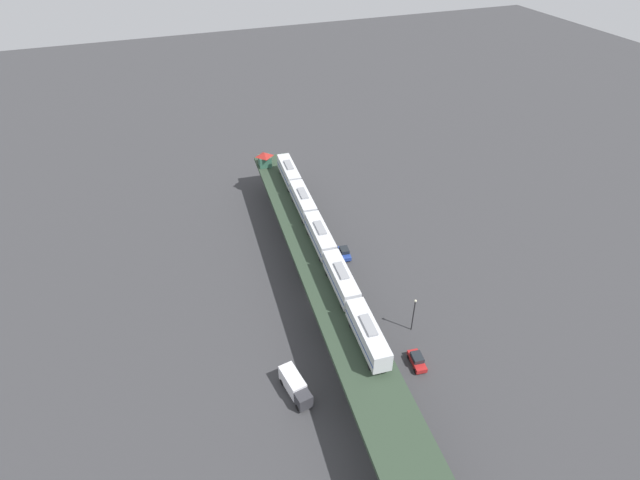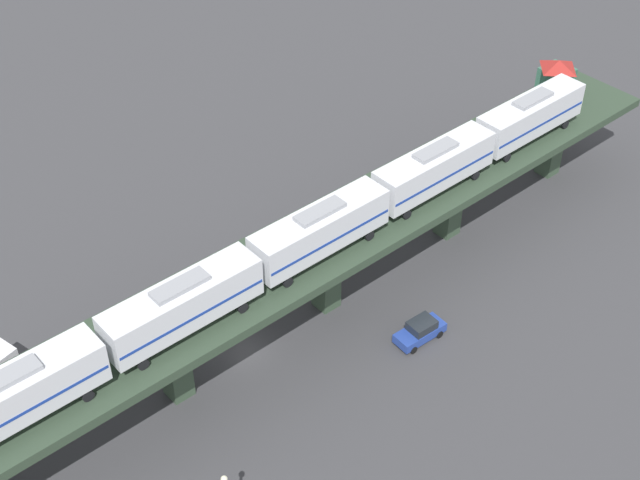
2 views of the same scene
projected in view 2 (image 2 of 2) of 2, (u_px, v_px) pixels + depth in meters
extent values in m
plane|color=#38383A|center=(247.00, 352.00, 71.77)|extent=(400.00, 400.00, 0.00)
cube|color=#2C3D2C|center=(242.00, 287.00, 67.22)|extent=(15.43, 92.37, 0.80)
cube|color=#384C38|center=(552.00, 144.00, 89.06)|extent=(1.93, 1.93, 6.76)
cube|color=#384C38|center=(449.00, 204.00, 81.49)|extent=(1.93, 1.93, 6.76)
cube|color=#384C38|center=(326.00, 275.00, 73.91)|extent=(1.93, 1.93, 6.76)
cube|color=#384C38|center=(175.00, 363.00, 66.34)|extent=(1.93, 1.93, 6.76)
cube|color=silver|center=(530.00, 115.00, 80.58)|extent=(3.71, 12.18, 3.10)
cube|color=navy|center=(530.00, 118.00, 80.78)|extent=(3.73, 11.94, 0.24)
cube|color=gray|center=(533.00, 99.00, 79.48)|extent=(1.72, 4.29, 0.36)
cylinder|color=black|center=(565.00, 124.00, 83.36)|extent=(0.28, 0.85, 0.84)
cylinder|color=black|center=(545.00, 114.00, 84.75)|extent=(0.28, 0.85, 0.84)
cylinder|color=black|center=(507.00, 157.00, 79.12)|extent=(0.28, 0.85, 0.84)
cylinder|color=black|center=(487.00, 146.00, 80.51)|extent=(0.28, 0.85, 0.84)
cube|color=silver|center=(434.00, 168.00, 74.22)|extent=(3.71, 12.18, 3.10)
cube|color=navy|center=(434.00, 170.00, 74.41)|extent=(3.73, 11.94, 0.24)
cube|color=gray|center=(436.00, 150.00, 73.12)|extent=(1.72, 4.29, 0.36)
cylinder|color=black|center=(476.00, 175.00, 77.00)|extent=(0.28, 0.85, 0.84)
cylinder|color=black|center=(455.00, 164.00, 78.39)|extent=(0.28, 0.85, 0.84)
cylinder|color=black|center=(407.00, 214.00, 72.76)|extent=(0.28, 0.85, 0.84)
cylinder|color=black|center=(387.00, 201.00, 74.14)|extent=(0.28, 0.85, 0.84)
cube|color=silver|center=(320.00, 229.00, 67.86)|extent=(3.71, 12.18, 3.10)
cube|color=navy|center=(320.00, 233.00, 68.05)|extent=(3.73, 11.94, 0.24)
cube|color=gray|center=(320.00, 212.00, 66.76)|extent=(1.72, 4.29, 0.36)
cylinder|color=black|center=(370.00, 236.00, 70.64)|extent=(0.28, 0.85, 0.84)
cylinder|color=black|center=(350.00, 222.00, 72.02)|extent=(0.28, 0.85, 0.84)
cylinder|color=black|center=(288.00, 282.00, 66.39)|extent=(0.28, 0.85, 0.84)
cylinder|color=black|center=(268.00, 266.00, 67.78)|extent=(0.28, 0.85, 0.84)
cube|color=silver|center=(182.00, 304.00, 61.50)|extent=(3.71, 12.18, 3.10)
cube|color=navy|center=(183.00, 307.00, 61.69)|extent=(3.73, 11.94, 0.24)
cube|color=gray|center=(180.00, 286.00, 60.40)|extent=(1.72, 4.29, 0.36)
cylinder|color=black|center=(243.00, 308.00, 64.27)|extent=(0.28, 0.85, 0.84)
cylinder|color=black|center=(223.00, 291.00, 65.66)|extent=(0.28, 0.85, 0.84)
cylinder|color=black|center=(143.00, 364.00, 60.03)|extent=(0.28, 0.85, 0.84)
cylinder|color=black|center=(125.00, 345.00, 61.42)|extent=(0.28, 0.85, 0.84)
cube|color=silver|center=(13.00, 396.00, 55.13)|extent=(3.71, 12.18, 3.10)
cube|color=navy|center=(14.00, 400.00, 55.32)|extent=(3.73, 11.94, 0.24)
cube|color=gray|center=(7.00, 378.00, 54.03)|extent=(1.72, 4.29, 0.36)
cylinder|color=black|center=(88.00, 396.00, 57.91)|extent=(0.28, 0.85, 0.84)
cylinder|color=black|center=(70.00, 375.00, 59.30)|extent=(0.28, 0.85, 0.84)
cube|color=#33604C|center=(556.00, 80.00, 88.18)|extent=(3.01, 3.01, 2.50)
pyramid|color=maroon|center=(559.00, 64.00, 87.10)|extent=(3.46, 3.46, 0.90)
cube|color=#233D93|center=(420.00, 333.00, 72.45)|extent=(2.37, 4.60, 0.80)
cube|color=#1E2328|center=(422.00, 325.00, 72.03)|extent=(1.92, 2.40, 0.76)
cylinder|color=black|center=(439.00, 334.00, 72.86)|extent=(0.33, 0.69, 0.66)
cylinder|color=black|center=(425.00, 323.00, 73.90)|extent=(0.33, 0.69, 0.66)
cylinder|color=black|center=(413.00, 350.00, 71.51)|extent=(0.33, 0.69, 0.66)
cylinder|color=black|center=(399.00, 338.00, 72.56)|extent=(0.33, 0.69, 0.66)
cylinder|color=black|center=(13.00, 380.00, 68.83)|extent=(0.50, 1.04, 1.00)
sphere|color=beige|center=(224.00, 479.00, 54.45)|extent=(0.44, 0.44, 0.44)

